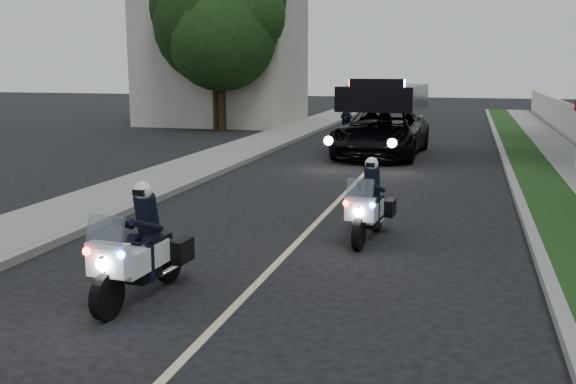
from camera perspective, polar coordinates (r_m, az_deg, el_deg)
ground at (r=8.80m, az=-4.74°, el=-9.98°), size 120.00×120.00×0.00m
curb_right at (r=18.02m, az=19.01°, el=0.54°), size 0.20×60.00×0.15m
grass_verge at (r=18.09m, az=21.22°, el=0.44°), size 1.20×60.00×0.16m
curb_left at (r=19.28m, az=-6.08°, el=1.72°), size 0.20×60.00×0.15m
sidewalk_left at (r=19.70m, az=-9.06°, el=1.85°), size 2.00×60.00×0.16m
building_far at (r=36.09m, az=-5.71°, el=11.44°), size 8.00×6.00×7.00m
lane_marking at (r=18.22m, az=6.03°, el=0.96°), size 0.12×50.00×0.01m
police_moto_left at (r=9.34m, az=-12.52°, el=-8.97°), size 0.78×1.93×1.61m
police_moto_right at (r=12.15m, az=6.98°, el=-4.12°), size 0.76×1.83×1.51m
police_suv at (r=23.49m, az=8.07°, el=3.14°), size 3.05×6.09×2.90m
bicycle at (r=31.42m, az=5.05°, el=5.15°), size 0.77×1.85×0.95m
cyclist at (r=31.42m, az=5.05°, el=5.15°), size 0.60×0.42×1.58m
sign_post at (r=21.17m, az=23.64°, el=1.48°), size 0.37×0.37×2.25m
tree_left_near at (r=32.31m, az=-5.67°, el=5.30°), size 5.88×5.88×8.81m
tree_left_far at (r=33.07m, az=-6.18°, el=5.41°), size 6.03×6.03×10.01m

